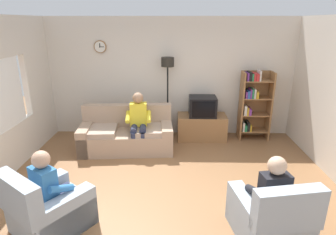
{
  "coord_description": "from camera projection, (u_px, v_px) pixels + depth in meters",
  "views": [
    {
      "loc": [
        0.07,
        -3.87,
        2.59
      ],
      "look_at": [
        -0.03,
        0.85,
        0.98
      ],
      "focal_mm": 30.28,
      "sensor_mm": 36.0,
      "label": 1
    }
  ],
  "objects": [
    {
      "name": "ground_plane",
      "position": [
        169.0,
        193.0,
        4.5
      ],
      "size": [
        12.0,
        12.0,
        0.0
      ],
      "primitive_type": "plane",
      "color": "#8C603D"
    },
    {
      "name": "person_in_left_armchair",
      "position": [
        52.0,
        186.0,
        3.61
      ],
      "size": [
        0.62,
        0.64,
        1.12
      ],
      "color": "#3372B2",
      "rests_on": "ground_plane"
    },
    {
      "name": "back_wall_assembly",
      "position": [
        171.0,
        77.0,
        6.58
      ],
      "size": [
        6.2,
        0.17,
        2.7
      ],
      "color": "silver",
      "rests_on": "ground_plane"
    },
    {
      "name": "tv_stand",
      "position": [
        202.0,
        127.0,
        6.53
      ],
      "size": [
        1.1,
        0.56,
        0.56
      ],
      "color": "olive",
      "rests_on": "ground_plane"
    },
    {
      "name": "person_in_right_armchair",
      "position": [
        270.0,
        192.0,
        3.48
      ],
      "size": [
        0.56,
        0.58,
        1.12
      ],
      "color": "black",
      "rests_on": "ground_plane"
    },
    {
      "name": "armchair_near_window",
      "position": [
        49.0,
        210.0,
        3.64
      ],
      "size": [
        1.16,
        1.18,
        0.9
      ],
      "color": "#9EADBC",
      "rests_on": "ground_plane"
    },
    {
      "name": "bookshelf",
      "position": [
        253.0,
        103.0,
        6.39
      ],
      "size": [
        0.68,
        0.36,
        1.59
      ],
      "color": "olive",
      "rests_on": "ground_plane"
    },
    {
      "name": "tv",
      "position": [
        203.0,
        106.0,
        6.34
      ],
      "size": [
        0.6,
        0.49,
        0.44
      ],
      "color": "black",
      "rests_on": "tv_stand"
    },
    {
      "name": "floor_lamp",
      "position": [
        168.0,
        76.0,
        6.26
      ],
      "size": [
        0.28,
        0.28,
        1.85
      ],
      "color": "black",
      "rests_on": "ground_plane"
    },
    {
      "name": "couch",
      "position": [
        127.0,
        135.0,
        5.97
      ],
      "size": [
        1.96,
        1.02,
        0.9
      ],
      "color": "tan",
      "rests_on": "ground_plane"
    },
    {
      "name": "person_on_couch",
      "position": [
        138.0,
        120.0,
        5.74
      ],
      "size": [
        0.53,
        0.56,
        1.24
      ],
      "color": "yellow",
      "rests_on": "ground_plane"
    },
    {
      "name": "armchair_near_bookshelf",
      "position": [
        270.0,
        218.0,
        3.5
      ],
      "size": [
        0.94,
        1.01,
        0.9
      ],
      "color": "#9EADBC",
      "rests_on": "ground_plane"
    }
  ]
}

